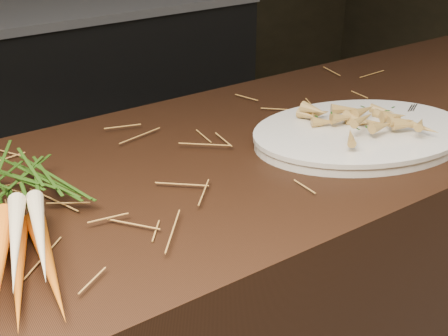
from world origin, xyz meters
name	(u,v)px	position (x,y,z in m)	size (l,w,h in m)	color
main_counter	(244,306)	(0.00, 0.30, 0.45)	(2.40, 0.70, 0.90)	black
back_counter	(85,84)	(0.30, 2.18, 0.42)	(1.82, 0.62, 0.84)	black
straw_bedding	(248,145)	(0.00, 0.30, 0.91)	(1.40, 0.60, 0.02)	#A77539
root_veg_bunch	(13,205)	(-0.50, 0.27, 0.94)	(0.25, 0.50, 0.09)	orange
serving_platter	(360,136)	(0.23, 0.19, 0.91)	(0.49, 0.32, 0.03)	white
roasted_veg_heap	(362,119)	(0.23, 0.19, 0.95)	(0.24, 0.17, 0.05)	#AC7539
serving_fork	(435,125)	(0.39, 0.12, 0.93)	(0.02, 0.18, 0.00)	silver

